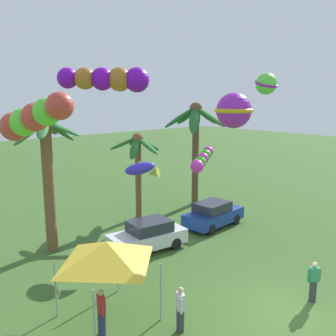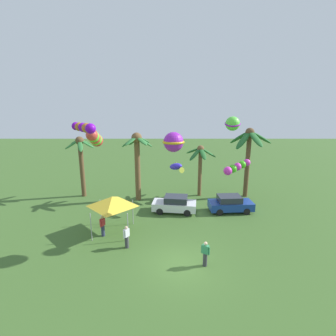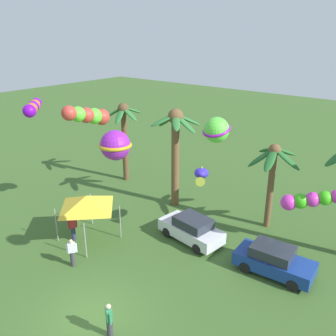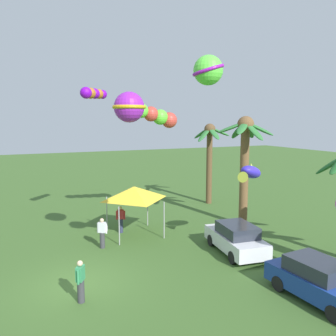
{
  "view_description": "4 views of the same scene",
  "coord_description": "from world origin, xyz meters",
  "px_view_note": "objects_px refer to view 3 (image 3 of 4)",
  "views": [
    {
      "loc": [
        -11.27,
        -6.13,
        7.67
      ],
      "look_at": [
        -1.75,
        4.53,
        4.88
      ],
      "focal_mm": 39.81,
      "sensor_mm": 36.0,
      "label": 1
    },
    {
      "loc": [
        -0.82,
        -13.47,
        9.38
      ],
      "look_at": [
        -0.82,
        5.2,
        4.75
      ],
      "focal_mm": 26.92,
      "sensor_mm": 36.0,
      "label": 2
    },
    {
      "loc": [
        10.38,
        -7.54,
        11.72
      ],
      "look_at": [
        0.17,
        5.12,
        5.46
      ],
      "focal_mm": 38.89,
      "sensor_mm": 36.0,
      "label": 3
    },
    {
      "loc": [
        13.4,
        -2.08,
        6.58
      ],
      "look_at": [
        -1.71,
        4.73,
        4.29
      ],
      "focal_mm": 36.64,
      "sensor_mm": 36.0,
      "label": 4
    }
  ],
  "objects_px": {
    "palm_tree_1": "(124,127)",
    "palm_tree_2": "(176,139)",
    "parked_car_1": "(274,260)",
    "kite_ball_1": "(216,130)",
    "kite_tube_5": "(33,107)",
    "kite_tube_3": "(88,115)",
    "kite_ball_2": "(115,145)",
    "spectator_0": "(73,228)",
    "palm_tree_3": "(273,166)",
    "parked_car_0": "(191,229)",
    "spectator_1": "(109,320)",
    "kite_fish_4": "(201,174)",
    "festival_tent": "(87,202)",
    "kite_tube_0": "(309,200)",
    "spectator_2": "(72,252)"
  },
  "relations": [
    {
      "from": "spectator_1",
      "to": "kite_fish_4",
      "type": "bearing_deg",
      "value": 99.75
    },
    {
      "from": "parked_car_0",
      "to": "kite_ball_1",
      "type": "bearing_deg",
      "value": -46.67
    },
    {
      "from": "kite_ball_1",
      "to": "kite_ball_2",
      "type": "bearing_deg",
      "value": -161.01
    },
    {
      "from": "palm_tree_1",
      "to": "kite_tube_0",
      "type": "distance_m",
      "value": 15.63
    },
    {
      "from": "kite_tube_3",
      "to": "kite_ball_1",
      "type": "bearing_deg",
      "value": -11.81
    },
    {
      "from": "spectator_1",
      "to": "spectator_2",
      "type": "height_order",
      "value": "same"
    },
    {
      "from": "parked_car_1",
      "to": "palm_tree_3",
      "type": "bearing_deg",
      "value": 118.2
    },
    {
      "from": "palm_tree_3",
      "to": "kite_tube_5",
      "type": "bearing_deg",
      "value": -130.38
    },
    {
      "from": "palm_tree_2",
      "to": "kite_fish_4",
      "type": "bearing_deg",
      "value": -33.42
    },
    {
      "from": "kite_ball_2",
      "to": "parked_car_1",
      "type": "bearing_deg",
      "value": 45.89
    },
    {
      "from": "kite_tube_5",
      "to": "kite_ball_1",
      "type": "bearing_deg",
      "value": 9.92
    },
    {
      "from": "festival_tent",
      "to": "spectator_2",
      "type": "bearing_deg",
      "value": -58.83
    },
    {
      "from": "palm_tree_2",
      "to": "spectator_0",
      "type": "relative_size",
      "value": 4.32
    },
    {
      "from": "palm_tree_1",
      "to": "spectator_2",
      "type": "height_order",
      "value": "palm_tree_1"
    },
    {
      "from": "kite_tube_3",
      "to": "kite_fish_4",
      "type": "height_order",
      "value": "kite_tube_3"
    },
    {
      "from": "palm_tree_3",
      "to": "kite_tube_5",
      "type": "height_order",
      "value": "kite_tube_5"
    },
    {
      "from": "parked_car_0",
      "to": "spectator_2",
      "type": "relative_size",
      "value": 2.57
    },
    {
      "from": "palm_tree_2",
      "to": "palm_tree_1",
      "type": "bearing_deg",
      "value": 169.78
    },
    {
      "from": "palm_tree_1",
      "to": "kite_fish_4",
      "type": "xyz_separation_m",
      "value": [
        9.73,
        -3.57,
        -0.44
      ]
    },
    {
      "from": "parked_car_0",
      "to": "parked_car_1",
      "type": "xyz_separation_m",
      "value": [
        5.05,
        0.09,
        0.0
      ]
    },
    {
      "from": "spectator_1",
      "to": "festival_tent",
      "type": "relative_size",
      "value": 0.56
    },
    {
      "from": "parked_car_1",
      "to": "kite_ball_1",
      "type": "relative_size",
      "value": 3.14
    },
    {
      "from": "kite_ball_1",
      "to": "palm_tree_3",
      "type": "bearing_deg",
      "value": 96.94
    },
    {
      "from": "kite_ball_1",
      "to": "spectator_1",
      "type": "bearing_deg",
      "value": -118.69
    },
    {
      "from": "palm_tree_3",
      "to": "spectator_1",
      "type": "distance_m",
      "value": 12.77
    },
    {
      "from": "palm_tree_3",
      "to": "spectator_1",
      "type": "height_order",
      "value": "palm_tree_3"
    },
    {
      "from": "palm_tree_1",
      "to": "palm_tree_3",
      "type": "relative_size",
      "value": 1.17
    },
    {
      "from": "kite_tube_0",
      "to": "kite_tube_5",
      "type": "bearing_deg",
      "value": -147.25
    },
    {
      "from": "parked_car_1",
      "to": "kite_tube_5",
      "type": "relative_size",
      "value": 2.14
    },
    {
      "from": "palm_tree_2",
      "to": "kite_ball_2",
      "type": "bearing_deg",
      "value": -68.34
    },
    {
      "from": "parked_car_1",
      "to": "festival_tent",
      "type": "relative_size",
      "value": 1.4
    },
    {
      "from": "spectator_2",
      "to": "kite_tube_3",
      "type": "height_order",
      "value": "kite_tube_3"
    },
    {
      "from": "kite_tube_3",
      "to": "spectator_0",
      "type": "bearing_deg",
      "value": -71.2
    },
    {
      "from": "palm_tree_2",
      "to": "parked_car_1",
      "type": "relative_size",
      "value": 1.72
    },
    {
      "from": "parked_car_0",
      "to": "kite_tube_3",
      "type": "height_order",
      "value": "kite_tube_3"
    },
    {
      "from": "palm_tree_1",
      "to": "palm_tree_2",
      "type": "bearing_deg",
      "value": -10.22
    },
    {
      "from": "festival_tent",
      "to": "kite_tube_0",
      "type": "xyz_separation_m",
      "value": [
        10.58,
        5.52,
        1.27
      ]
    },
    {
      "from": "palm_tree_3",
      "to": "parked_car_0",
      "type": "distance_m",
      "value": 6.12
    },
    {
      "from": "kite_tube_0",
      "to": "kite_ball_2",
      "type": "relative_size",
      "value": 1.39
    },
    {
      "from": "palm_tree_2",
      "to": "kite_ball_1",
      "type": "distance_m",
      "value": 10.81
    },
    {
      "from": "spectator_0",
      "to": "palm_tree_3",
      "type": "bearing_deg",
      "value": 46.9
    },
    {
      "from": "palm_tree_1",
      "to": "palm_tree_3",
      "type": "height_order",
      "value": "palm_tree_1"
    },
    {
      "from": "palm_tree_1",
      "to": "kite_tube_3",
      "type": "relative_size",
      "value": 1.77
    },
    {
      "from": "palm_tree_2",
      "to": "spectator_1",
      "type": "relative_size",
      "value": 4.32
    },
    {
      "from": "palm_tree_3",
      "to": "kite_tube_0",
      "type": "distance_m",
      "value": 4.02
    },
    {
      "from": "spectator_2",
      "to": "kite_ball_2",
      "type": "bearing_deg",
      "value": 10.11
    },
    {
      "from": "spectator_1",
      "to": "kite_tube_0",
      "type": "xyz_separation_m",
      "value": [
        4.22,
        9.74,
        2.92
      ]
    },
    {
      "from": "palm_tree_2",
      "to": "kite_tube_5",
      "type": "relative_size",
      "value": 3.67
    },
    {
      "from": "parked_car_0",
      "to": "spectator_1",
      "type": "relative_size",
      "value": 2.57
    },
    {
      "from": "spectator_0",
      "to": "kite_tube_0",
      "type": "distance_m",
      "value": 13.15
    }
  ]
}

